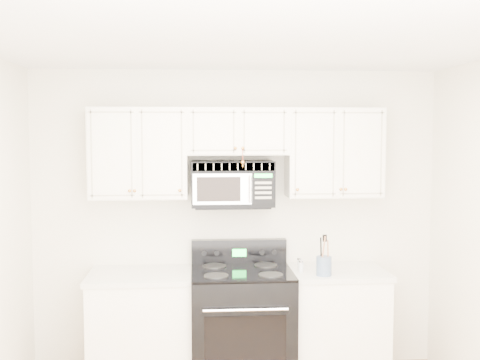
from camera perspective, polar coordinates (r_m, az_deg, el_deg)
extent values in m
cube|color=white|center=(3.50, 1.66, 13.26)|extent=(3.50, 3.50, 0.01)
cube|color=#EFE6CF|center=(5.26, -0.37, -3.84)|extent=(3.50, 0.01, 2.60)
cube|color=silver|center=(5.16, -9.28, -13.90)|extent=(0.82, 0.63, 0.88)
cube|color=silver|center=(5.03, -9.35, -8.93)|extent=(0.86, 0.65, 0.04)
cube|color=silver|center=(5.27, 8.84, -13.49)|extent=(0.82, 0.63, 0.88)
cube|color=silver|center=(5.15, 8.90, -8.62)|extent=(0.86, 0.65, 0.04)
cube|color=black|center=(5.11, 0.17, -13.77)|extent=(0.83, 0.71, 0.92)
cube|color=black|center=(4.78, 0.52, -15.24)|extent=(0.63, 0.01, 0.43)
cylinder|color=silver|center=(4.67, 0.55, -12.22)|extent=(0.65, 0.02, 0.02)
cube|color=black|center=(4.99, 0.17, -8.70)|extent=(0.83, 0.71, 0.02)
cube|color=black|center=(5.27, -0.10, -6.82)|extent=(0.83, 0.08, 0.22)
cube|color=#1CFF44|center=(5.23, -0.06, -6.92)|extent=(0.12, 0.00, 0.07)
cube|color=silver|center=(5.05, -9.58, 2.53)|extent=(0.80, 0.33, 0.75)
cube|color=silver|center=(5.17, 8.87, 2.58)|extent=(0.80, 0.33, 0.75)
cube|color=silver|center=(5.04, -0.25, 4.63)|extent=(0.84, 0.33, 0.39)
sphere|color=#BB7C34|center=(4.89, -9.96, -1.02)|extent=(0.03, 0.03, 0.03)
sphere|color=#BB7C34|center=(4.86, -5.74, -1.00)|extent=(0.03, 0.03, 0.03)
sphere|color=#BB7C34|center=(4.93, 5.48, -0.91)|extent=(0.03, 0.03, 0.03)
sphere|color=#BB7C34|center=(5.01, 9.54, -0.87)|extent=(0.03, 0.03, 0.03)
sphere|color=#BB7C34|center=(4.85, -0.44, 3.04)|extent=(0.03, 0.03, 0.03)
sphere|color=#BB7C34|center=(4.86, 0.27, 3.04)|extent=(0.03, 0.03, 0.03)
cylinder|color=#A92E17|center=(4.86, 0.26, 2.39)|extent=(0.01, 0.00, 0.11)
sphere|color=#BB7C34|center=(4.86, 0.26, 1.68)|extent=(0.04, 0.04, 0.04)
cube|color=black|center=(5.05, -0.72, -0.31)|extent=(0.69, 0.34, 0.38)
cube|color=#AFA590|center=(4.87, -0.60, 1.26)|extent=(0.67, 0.01, 0.07)
cube|color=silver|center=(4.87, -1.68, -0.87)|extent=(0.48, 0.01, 0.25)
cube|color=black|center=(4.86, -2.03, -0.88)|extent=(0.35, 0.01, 0.20)
cube|color=black|center=(4.90, 2.21, -0.84)|extent=(0.19, 0.01, 0.25)
cube|color=#1CFF44|center=(4.88, 2.23, 0.42)|extent=(0.15, 0.00, 0.03)
cylinder|color=silver|center=(4.85, 0.99, -0.89)|extent=(0.02, 0.02, 0.22)
cylinder|color=slate|center=(4.92, 7.95, -8.08)|extent=(0.12, 0.12, 0.15)
cylinder|color=#A16742|center=(4.91, 8.35, -7.19)|extent=(0.01, 0.01, 0.27)
cylinder|color=black|center=(4.92, 7.70, -7.03)|extent=(0.01, 0.01, 0.29)
cylinder|color=#A16742|center=(4.87, 7.85, -7.05)|extent=(0.01, 0.01, 0.31)
cylinder|color=silver|center=(5.10, 5.68, -7.99)|extent=(0.04, 0.04, 0.08)
cylinder|color=silver|center=(5.09, 5.69, -7.44)|extent=(0.04, 0.04, 0.02)
cylinder|color=silver|center=(5.02, 5.81, -8.22)|extent=(0.04, 0.04, 0.08)
cylinder|color=silver|center=(5.01, 5.82, -7.68)|extent=(0.04, 0.04, 0.02)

